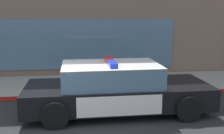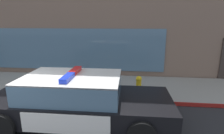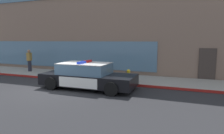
% 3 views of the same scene
% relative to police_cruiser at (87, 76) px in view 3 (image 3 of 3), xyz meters
% --- Properties ---
extents(ground, '(48.00, 48.00, 0.00)m').
position_rel_police_cruiser_xyz_m(ground, '(-1.80, -1.17, -0.68)').
color(ground, '#262628').
extents(sidewalk, '(48.00, 2.89, 0.15)m').
position_rel_police_cruiser_xyz_m(sidewalk, '(-1.80, 2.77, -0.61)').
color(sidewalk, gray).
rests_on(sidewalk, ground).
extents(curb_red_paint, '(28.80, 0.04, 0.14)m').
position_rel_police_cruiser_xyz_m(curb_red_paint, '(-1.80, 1.31, -0.61)').
color(curb_red_paint, maroon).
rests_on(curb_red_paint, ground).
extents(storefront_building, '(25.75, 11.04, 8.91)m').
position_rel_police_cruiser_xyz_m(storefront_building, '(-1.54, 9.74, 3.77)').
color(storefront_building, '#7A6051').
rests_on(storefront_building, ground).
extents(police_cruiser, '(5.12, 2.21, 1.49)m').
position_rel_police_cruiser_xyz_m(police_cruiser, '(0.00, 0.00, 0.00)').
color(police_cruiser, black).
rests_on(police_cruiser, ground).
extents(fire_hydrant, '(0.34, 0.39, 0.73)m').
position_rel_police_cruiser_xyz_m(fire_hydrant, '(1.78, 1.82, -0.18)').
color(fire_hydrant, gold).
rests_on(fire_hydrant, sidewalk).
extents(pedestrian_on_sidewalk, '(0.37, 0.46, 1.71)m').
position_rel_police_cruiser_xyz_m(pedestrian_on_sidewalk, '(-6.61, 2.77, 0.33)').
color(pedestrian_on_sidewalk, '#23232D').
rests_on(pedestrian_on_sidewalk, sidewalk).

